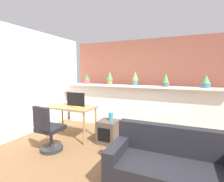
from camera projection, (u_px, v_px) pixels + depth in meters
name	position (u px, v px, depth m)	size (l,w,h in m)	color
ground_plane	(102.00, 166.00, 2.76)	(12.00, 12.00, 0.00)	brown
divider_wall	(136.00, 108.00, 4.51)	(4.32, 0.16, 1.15)	white
plant_shelf	(136.00, 86.00, 4.41)	(4.32, 0.37, 0.04)	white
brick_wall_behind	(142.00, 82.00, 4.98)	(4.32, 0.10, 2.50)	brown
side_wall_left	(20.00, 83.00, 3.95)	(0.12, 4.40, 2.60)	white
potted_plant_0	(87.00, 79.00, 5.04)	(0.19, 0.19, 0.30)	#B7474C
potted_plant_1	(110.00, 78.00, 4.69)	(0.16, 0.16, 0.37)	#C66B42
potted_plant_2	(135.00, 79.00, 4.39)	(0.16, 0.16, 0.39)	#386B84
potted_plant_3	(166.00, 80.00, 4.08)	(0.18, 0.18, 0.33)	#4C4C51
potted_plant_4	(206.00, 82.00, 3.73)	(0.19, 0.19, 0.30)	#386B84
desk	(72.00, 110.00, 3.89)	(1.10, 0.60, 0.75)	#99754C
tv_monitor	(76.00, 99.00, 3.91)	(0.47, 0.04, 0.32)	black
office_chair	(48.00, 132.00, 3.21)	(0.48, 0.48, 0.91)	#262628
side_cube_shelf	(108.00, 132.00, 3.62)	(0.40, 0.41, 0.50)	#4C4238
vase_on_shelf	(111.00, 116.00, 3.61)	(0.10, 0.10, 0.17)	teal
book_on_desk	(77.00, 108.00, 3.66)	(0.17, 0.11, 0.04)	gold
couch	(170.00, 170.00, 2.16)	(1.56, 0.77, 0.80)	black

